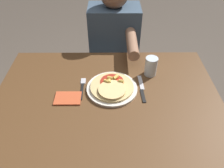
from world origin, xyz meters
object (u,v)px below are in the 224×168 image
object	(u,v)px
plate	(112,88)
drinking_glass	(151,66)
pizza	(112,87)
fork	(82,87)
knife	(142,89)
person_diner	(114,45)
dining_table	(107,110)

from	to	relation	value
plate	drinking_glass	world-z (taller)	drinking_glass
pizza	fork	world-z (taller)	pizza
knife	person_diner	distance (m)	0.61
pizza	drinking_glass	bearing A→B (deg)	31.40
fork	dining_table	bearing A→B (deg)	-27.30
plate	person_diner	distance (m)	0.59
plate	drinking_glass	xyz separation A→B (m)	(0.23, 0.14, 0.05)
plate	fork	xyz separation A→B (m)	(-0.17, 0.02, -0.00)
dining_table	pizza	bearing A→B (deg)	62.16
fork	drinking_glass	world-z (taller)	drinking_glass
dining_table	drinking_glass	world-z (taller)	drinking_glass
dining_table	pizza	size ratio (longest dim) A/B	5.09
pizza	person_diner	distance (m)	0.60
dining_table	person_diner	xyz separation A→B (m)	(0.05, 0.64, 0.04)
plate	drinking_glass	distance (m)	0.27
dining_table	person_diner	world-z (taller)	person_diner
plate	pizza	distance (m)	0.02
drinking_glass	person_diner	size ratio (longest dim) A/B	0.10
dining_table	fork	size ratio (longest dim) A/B	6.94
plate	pizza	xyz separation A→B (m)	(0.00, -0.00, 0.02)
plate	drinking_glass	bearing A→B (deg)	30.57
fork	drinking_glass	distance (m)	0.42
knife	fork	bearing A→B (deg)	176.97
plate	pizza	bearing A→B (deg)	-87.09
dining_table	fork	world-z (taller)	fork
plate	pizza	size ratio (longest dim) A/B	1.18
dining_table	pizza	xyz separation A→B (m)	(0.03, 0.05, 0.13)
drinking_glass	fork	bearing A→B (deg)	-163.40
drinking_glass	person_diner	xyz separation A→B (m)	(-0.21, 0.45, -0.13)
knife	person_diner	size ratio (longest dim) A/B	0.19
pizza	person_diner	world-z (taller)	person_diner
pizza	dining_table	bearing A→B (deg)	-117.84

